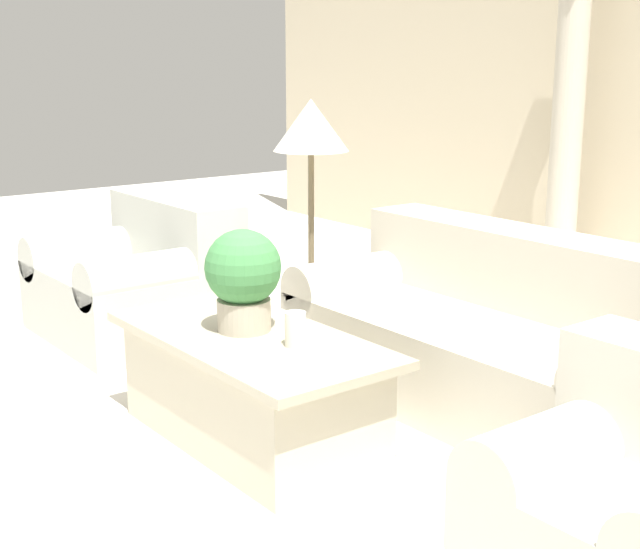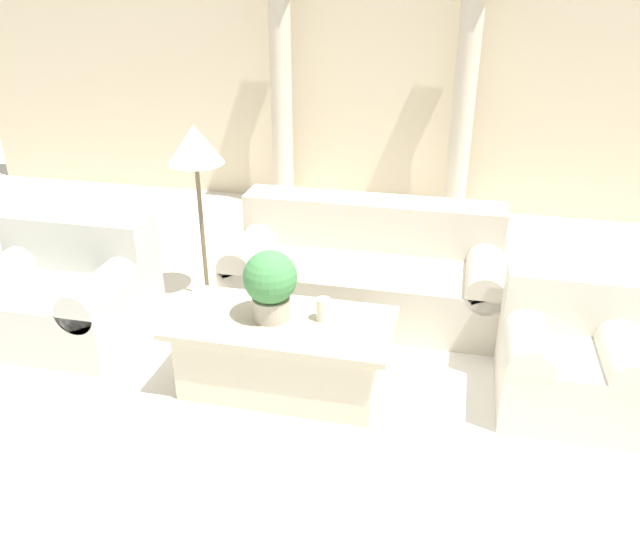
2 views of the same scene
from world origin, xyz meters
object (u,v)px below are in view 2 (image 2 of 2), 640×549
(sofa_long, at_px, (366,268))
(armchair, at_px, (570,353))
(floor_lamp, at_px, (195,151))
(loveseat, at_px, (66,287))
(potted_plant, at_px, (270,283))
(coffee_table, at_px, (282,353))

(sofa_long, height_order, armchair, sofa_long)
(floor_lamp, relative_size, armchair, 1.75)
(sofa_long, height_order, loveseat, same)
(armchair, bearing_deg, loveseat, 178.56)
(armchair, bearing_deg, sofa_long, 146.32)
(sofa_long, distance_m, loveseat, 2.30)
(loveseat, bearing_deg, sofa_long, 22.12)
(loveseat, xyz_separation_m, floor_lamp, (0.81, 0.71, 0.91))
(loveseat, distance_m, armchair, 3.57)
(floor_lamp, xyz_separation_m, armchair, (2.75, -0.80, -0.91))
(sofa_long, height_order, potted_plant, potted_plant)
(potted_plant, distance_m, floor_lamp, 1.48)
(armchair, bearing_deg, floor_lamp, 163.74)
(coffee_table, xyz_separation_m, floor_lamp, (-0.97, 1.07, 1.00))
(coffee_table, height_order, armchair, armchair)
(coffee_table, relative_size, potted_plant, 3.11)
(coffee_table, relative_size, armchair, 1.71)
(loveseat, xyz_separation_m, coffee_table, (1.78, -0.36, -0.09))
(floor_lamp, bearing_deg, loveseat, -138.73)
(loveseat, bearing_deg, coffee_table, -11.41)
(sofa_long, relative_size, floor_lamp, 1.46)
(sofa_long, relative_size, armchair, 2.55)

